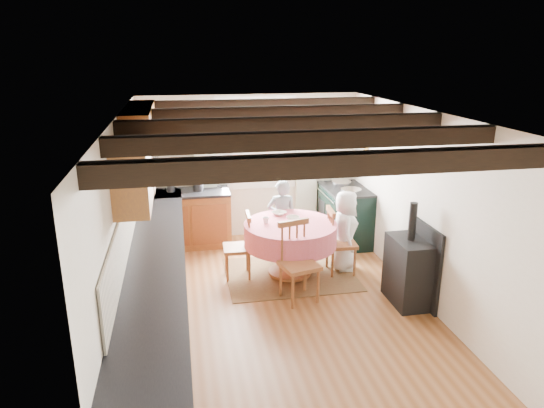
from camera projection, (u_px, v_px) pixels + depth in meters
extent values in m
cube|color=brown|center=(284.00, 312.00, 6.08)|extent=(3.60, 5.50, 0.00)
cube|color=white|center=(286.00, 116.00, 5.36)|extent=(3.60, 5.50, 0.00)
cube|color=silver|center=(250.00, 167.00, 8.30)|extent=(3.60, 0.00, 2.40)
cube|color=silver|center=(377.00, 360.00, 3.14)|extent=(3.60, 0.00, 2.40)
cube|color=silver|center=(124.00, 230.00, 5.40)|extent=(0.00, 5.50, 2.40)
cube|color=silver|center=(429.00, 211.00, 6.04)|extent=(0.00, 5.50, 2.40)
cube|color=black|center=(346.00, 164.00, 3.51)|extent=(3.60, 0.16, 0.16)
cube|color=black|center=(310.00, 140.00, 4.45)|extent=(3.60, 0.16, 0.16)
cube|color=black|center=(286.00, 124.00, 5.39)|extent=(3.60, 0.16, 0.16)
cube|color=black|center=(269.00, 113.00, 6.33)|extent=(3.60, 0.16, 0.16)
cube|color=black|center=(257.00, 105.00, 7.26)|extent=(3.60, 0.16, 0.16)
cube|color=beige|center=(128.00, 221.00, 5.68)|extent=(0.02, 4.50, 0.55)
cube|color=beige|center=(190.00, 170.00, 8.10)|extent=(1.40, 0.02, 0.55)
cube|color=#97591F|center=(157.00, 291.00, 5.68)|extent=(0.60, 5.30, 0.88)
cube|color=#97591F|center=(190.00, 219.00, 8.06)|extent=(1.30, 0.60, 0.88)
cube|color=black|center=(156.00, 254.00, 5.55)|extent=(0.64, 5.30, 0.04)
cube|color=black|center=(188.00, 193.00, 7.90)|extent=(1.30, 0.64, 0.04)
cube|color=#97591F|center=(141.00, 142.00, 6.33)|extent=(0.34, 1.80, 0.90)
cube|color=#97591F|center=(132.00, 174.00, 4.94)|extent=(0.34, 0.90, 0.70)
cube|color=white|center=(256.00, 143.00, 8.18)|extent=(1.34, 0.03, 1.54)
cube|color=white|center=(256.00, 143.00, 8.19)|extent=(1.20, 0.01, 1.40)
cube|color=beige|center=(206.00, 176.00, 8.10)|extent=(0.35, 0.10, 2.10)
cube|color=beige|center=(306.00, 172.00, 8.41)|extent=(0.35, 0.10, 2.10)
cylinder|color=black|center=(256.00, 107.00, 7.92)|extent=(2.00, 0.03, 0.03)
cube|color=gold|center=(362.00, 139.00, 8.04)|extent=(0.04, 0.50, 0.60)
cylinder|color=silver|center=(312.00, 136.00, 8.31)|extent=(0.30, 0.02, 0.30)
cube|color=#502F1E|center=(290.00, 274.00, 7.09)|extent=(1.81, 1.40, 0.01)
imported|color=slate|center=(282.00, 219.00, 7.56)|extent=(0.47, 0.33, 1.23)
imported|color=white|center=(345.00, 231.00, 7.12)|extent=(0.48, 0.64, 1.18)
imported|color=silver|center=(279.00, 213.00, 7.21)|extent=(0.27, 0.27, 0.05)
imported|color=silver|center=(293.00, 219.00, 6.97)|extent=(0.22, 0.22, 0.06)
imported|color=silver|center=(266.00, 220.00, 6.86)|extent=(0.13, 0.13, 0.08)
cylinder|color=#262628|center=(170.00, 185.00, 7.86)|extent=(0.12, 0.12, 0.21)
cylinder|color=#262628|center=(198.00, 185.00, 7.91)|extent=(0.16, 0.16, 0.18)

